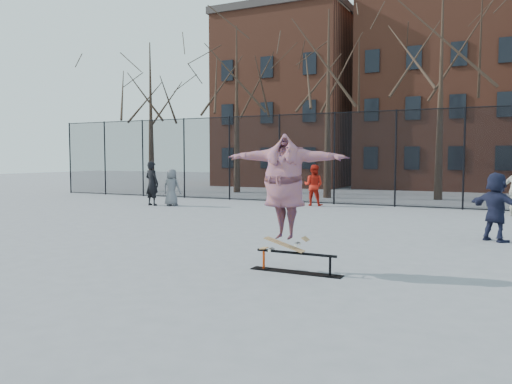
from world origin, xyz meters
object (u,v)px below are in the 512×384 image
at_px(skateboard, 284,248).
at_px(bystander_red, 314,185).
at_px(skate_rail, 296,264).
at_px(skater, 284,193).
at_px(bystander_navy, 496,207).
at_px(bystander_black, 152,183).
at_px(bystander_grey, 172,187).

bearing_deg(skateboard, bystander_red, 107.03).
relative_size(skate_rail, skater, 0.74).
relative_size(skater, bystander_navy, 1.36).
relative_size(skateboard, bystander_navy, 0.49).
distance_m(skate_rail, bystander_black, 13.43).
xyz_separation_m(bystander_grey, bystander_red, (5.37, 2.66, 0.09)).
height_order(skate_rail, skateboard, skateboard).
relative_size(skate_rail, bystander_red, 0.98).
bearing_deg(skater, skateboard, 86.85).
height_order(bystander_grey, bystander_black, bystander_black).
xyz_separation_m(skateboard, bystander_grey, (-8.97, 9.10, 0.36)).
xyz_separation_m(bystander_grey, bystander_navy, (12.35, -3.86, 0.07)).
xyz_separation_m(bystander_red, bystander_navy, (6.98, -6.52, -0.02)).
height_order(skate_rail, bystander_red, bystander_red).
distance_m(skate_rail, bystander_red, 12.39).
bearing_deg(skateboard, bystander_navy, 57.18).
bearing_deg(bystander_black, bystander_navy, 174.27).
distance_m(skate_rail, bystander_grey, 12.95).
height_order(skateboard, bystander_black, bystander_black).
distance_m(skateboard, bystander_grey, 12.78).
bearing_deg(bystander_navy, skateboard, 92.53).
relative_size(skate_rail, bystander_grey, 1.09).
xyz_separation_m(skate_rail, bystander_black, (-10.05, 8.88, 0.79)).
bearing_deg(bystander_black, bystander_grey, -155.50).
bearing_deg(skate_rail, bystander_black, 138.54).
distance_m(skateboard, bystander_black, 13.25).
relative_size(bystander_grey, bystander_navy, 0.92).
height_order(skate_rail, skater, skater).
bearing_deg(skate_rail, bystander_red, 108.03).
distance_m(skate_rail, skateboard, 0.36).
xyz_separation_m(skate_rail, bystander_grey, (-9.20, 9.10, 0.63)).
bearing_deg(bystander_red, bystander_navy, 135.57).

